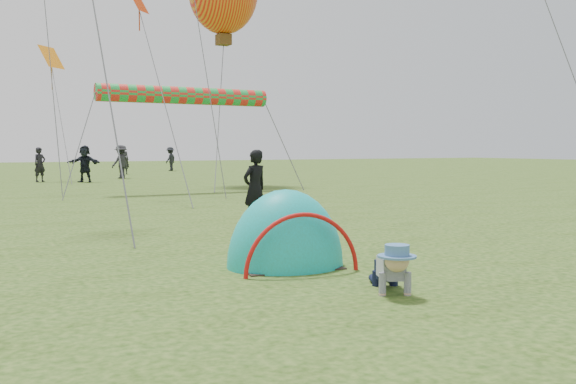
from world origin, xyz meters
name	(u,v)px	position (x,y,z in m)	size (l,w,h in m)	color
ground	(432,276)	(0.00, 0.00, 0.00)	(140.00, 140.00, 0.00)	#17380A
crawling_toddler	(392,267)	(-1.03, -0.51, 0.30)	(0.55, 0.78, 0.60)	black
popup_tent	(286,266)	(-1.33, 1.51, 0.00)	(1.67, 1.37, 2.16)	teal
standing_adult	(255,189)	(0.19, 5.69, 0.80)	(0.59, 0.39, 1.61)	black
crowd_person_0	(124,160)	(4.44, 33.52, 0.88)	(0.64, 0.42, 1.76)	#2B2B2F
crowd_person_3	(121,162)	(2.92, 28.03, 0.89)	(1.14, 0.66, 1.77)	#242429
crowd_person_9	(170,159)	(8.73, 37.46, 0.84)	(1.09, 0.62, 1.68)	black
crowd_person_11	(85,164)	(0.48, 25.10, 0.88)	(1.63, 0.52, 1.76)	black
crowd_person_12	(40,165)	(-1.36, 26.41, 0.83)	(0.61, 0.40, 1.66)	black
rainbow_tube_kite	(185,96)	(2.51, 16.57, 3.57)	(0.64, 0.64, 6.48)	red
diamond_kite_6	(139,3)	(0.44, 15.11, 6.44)	(0.73, 0.73, 0.00)	red
diamond_kite_7	(51,57)	(-0.46, 28.12, 6.19)	(1.30, 1.30, 0.00)	orange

